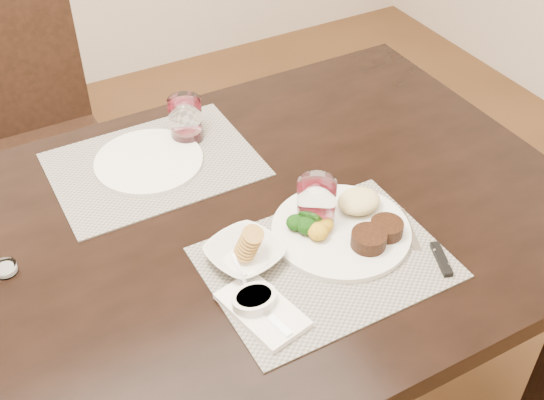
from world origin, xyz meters
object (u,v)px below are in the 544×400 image
chair_far (33,131)px  dinner_plate (348,226)px  cracker_bowl (245,253)px  wine_glass_near (316,206)px  steak_knife (433,252)px  far_plate (149,161)px

chair_far → dinner_plate: chair_far is taller
chair_far → cracker_bowl: (0.22, -1.05, 0.27)m
chair_far → wine_glass_near: 1.13m
cracker_bowl → steak_knife: bearing=-25.7°
cracker_bowl → wine_glass_near: wine_glass_near is taller
steak_knife → dinner_plate: bearing=151.2°
chair_far → wine_glass_near: bearing=-68.9°
chair_far → far_plate: size_ratio=3.59×
steak_knife → cracker_bowl: (-0.34, 0.16, 0.01)m
steak_knife → cracker_bowl: size_ratio=1.21×
far_plate → cracker_bowl: bearing=-82.5°
dinner_plate → steak_knife: size_ratio=1.37×
cracker_bowl → far_plate: size_ratio=0.69×
chair_far → far_plate: 0.72m
cracker_bowl → far_plate: bearing=97.5°
wine_glass_near → far_plate: 0.43m
chair_far → wine_glass_near: size_ratio=8.17×
dinner_plate → steak_knife: (0.11, -0.14, -0.01)m
chair_far → steak_knife: bearing=-65.4°
steak_knife → cracker_bowl: bearing=175.2°
chair_far → dinner_plate: (0.44, -1.07, 0.27)m
cracker_bowl → far_plate: 0.39m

